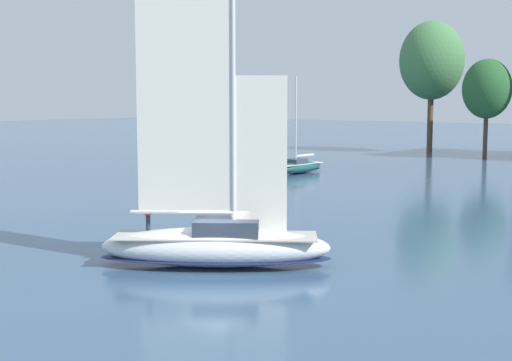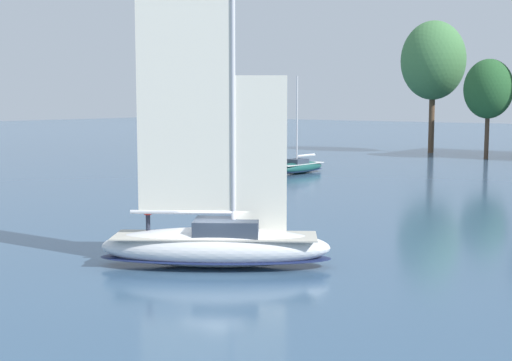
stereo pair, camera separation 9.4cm
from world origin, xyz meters
TOP-DOWN VIEW (x-y plane):
  - ground_plane at (0.00, 0.00)m, footprint 400.00×400.00m
  - tree_shore_center at (-20.27, 69.96)m, footprint 8.83×8.83m
  - tree_shore_right at (-10.60, 64.66)m, footprint 6.04×6.04m
  - sailboat_main at (0.01, 0.01)m, footprint 10.15×8.28m
  - sailboat_moored_outer_mooring at (-19.52, 36.02)m, footprint 2.36×7.16m

SIDE VIEW (x-z plane):
  - ground_plane at x=0.00m, z-range 0.00..0.00m
  - sailboat_moored_outer_mooring at x=-19.52m, z-range -4.20..5.53m
  - sailboat_main at x=0.01m, z-range -5.99..8.23m
  - tree_shore_right at x=-10.60m, z-range 2.49..14.92m
  - tree_shore_center at x=-20.27m, z-range 3.64..21.81m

